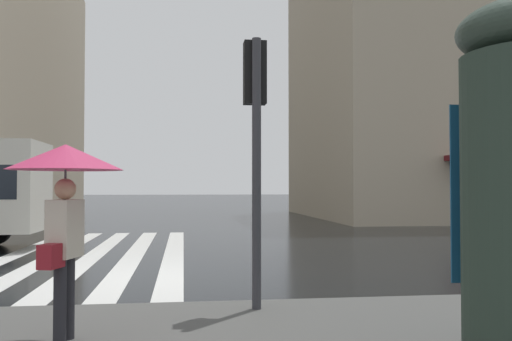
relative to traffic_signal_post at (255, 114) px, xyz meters
The scene contains 4 objects.
ground_plane 4.66m from the traffic_signal_post, 24.60° to the left, with size 220.00×220.00×0.00m, color black.
zebra_crossing 8.54m from the traffic_signal_post, 23.21° to the left, with size 13.00×4.50×0.01m.
traffic_signal_post is the anchor object (origin of this frame).
pedestrian_approaching_kerb 2.71m from the traffic_signal_post, 122.17° to the left, with size 1.19×1.19×2.04m.
Camera 1 is at (-10.79, -0.63, 1.75)m, focal length 38.96 mm.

